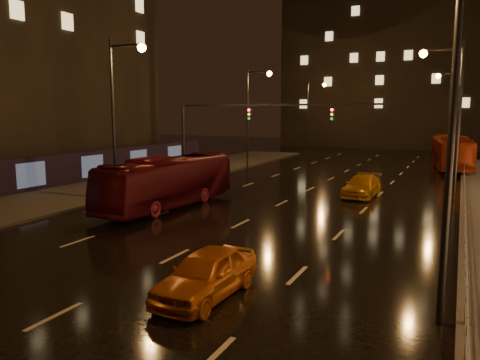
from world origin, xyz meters
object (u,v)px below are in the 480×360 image
object	(u,v)px
taxi_near	(206,274)
bus_red	(169,182)
bus_curb	(451,153)
taxi_far	(362,186)

from	to	relation	value
taxi_near	bus_red	bearing A→B (deg)	130.50
bus_curb	taxi_far	size ratio (longest dim) A/B	2.51
taxi_far	taxi_near	bearing A→B (deg)	-90.56
bus_red	taxi_near	distance (m)	14.20
bus_curb	taxi_near	distance (m)	39.23
bus_red	taxi_far	size ratio (longest dim) A/B	2.27
bus_red	taxi_far	xyz separation A→B (m)	(9.71, 8.56, -0.81)
taxi_near	taxi_far	world-z (taller)	taxi_near
bus_curb	taxi_far	xyz separation A→B (m)	(-5.00, -19.11, -0.97)
bus_curb	taxi_far	bearing A→B (deg)	-111.91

